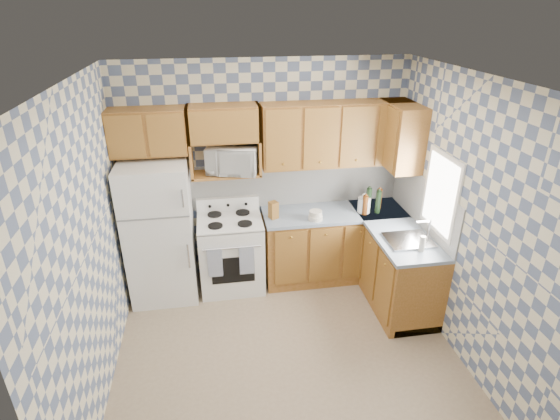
% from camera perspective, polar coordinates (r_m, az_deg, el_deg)
% --- Properties ---
extents(floor, '(3.40, 3.40, 0.00)m').
position_cam_1_polar(floor, '(4.71, 0.91, -17.95)').
color(floor, '#826B52').
rests_on(floor, ground).
extents(back_wall, '(3.40, 0.02, 2.70)m').
position_cam_1_polar(back_wall, '(5.34, -2.00, 4.81)').
color(back_wall, slate).
rests_on(back_wall, ground).
extents(right_wall, '(0.02, 3.20, 2.70)m').
position_cam_1_polar(right_wall, '(4.50, 22.89, -1.45)').
color(right_wall, slate).
rests_on(right_wall, ground).
extents(backsplash_back, '(2.60, 0.02, 0.56)m').
position_cam_1_polar(backsplash_back, '(5.45, 2.21, 3.54)').
color(backsplash_back, silver).
rests_on(backsplash_back, back_wall).
extents(backsplash_right, '(0.02, 1.60, 0.56)m').
position_cam_1_polar(backsplash_right, '(5.18, 18.13, 0.99)').
color(backsplash_right, silver).
rests_on(backsplash_right, right_wall).
extents(refrigerator, '(0.75, 0.70, 1.68)m').
position_cam_1_polar(refrigerator, '(5.24, -15.39, -2.73)').
color(refrigerator, silver).
rests_on(refrigerator, floor).
extents(stove_body, '(0.76, 0.65, 0.90)m').
position_cam_1_polar(stove_body, '(5.41, -6.37, -5.68)').
color(stove_body, silver).
rests_on(stove_body, floor).
extents(cooktop, '(0.76, 0.65, 0.02)m').
position_cam_1_polar(cooktop, '(5.19, -6.61, -1.37)').
color(cooktop, silver).
rests_on(cooktop, stove_body).
extents(backguard, '(0.76, 0.08, 0.17)m').
position_cam_1_polar(backguard, '(5.40, -6.83, 0.83)').
color(backguard, silver).
rests_on(backguard, cooktop).
extents(dish_towel_left, '(0.17, 0.02, 0.36)m').
position_cam_1_polar(dish_towel_left, '(5.06, -8.49, -6.86)').
color(dish_towel_left, navy).
rests_on(dish_towel_left, stove_body).
extents(dish_towel_right, '(0.17, 0.02, 0.36)m').
position_cam_1_polar(dish_towel_right, '(5.07, -4.36, -6.56)').
color(dish_towel_right, navy).
rests_on(dish_towel_right, stove_body).
extents(base_cabinets_back, '(1.75, 0.60, 0.88)m').
position_cam_1_polar(base_cabinets_back, '(5.62, 6.93, -4.52)').
color(base_cabinets_back, brown).
rests_on(base_cabinets_back, floor).
extents(base_cabinets_right, '(0.60, 1.60, 0.88)m').
position_cam_1_polar(base_cabinets_right, '(5.40, 14.28, -6.55)').
color(base_cabinets_right, brown).
rests_on(base_cabinets_right, floor).
extents(countertop_back, '(1.77, 0.63, 0.04)m').
position_cam_1_polar(countertop_back, '(5.41, 7.20, -0.32)').
color(countertop_back, slate).
rests_on(countertop_back, base_cabinets_back).
extents(countertop_right, '(0.63, 1.60, 0.04)m').
position_cam_1_polar(countertop_right, '(5.18, 14.77, -2.23)').
color(countertop_right, slate).
rests_on(countertop_right, base_cabinets_right).
extents(upper_cabinets_back, '(1.75, 0.33, 0.74)m').
position_cam_1_polar(upper_cabinets_back, '(5.20, 7.34, 9.82)').
color(upper_cabinets_back, brown).
rests_on(upper_cabinets_back, back_wall).
extents(upper_cabinets_fridge, '(0.82, 0.33, 0.50)m').
position_cam_1_polar(upper_cabinets_fridge, '(5.00, -16.89, 9.76)').
color(upper_cabinets_fridge, brown).
rests_on(upper_cabinets_fridge, back_wall).
extents(upper_cabinets_right, '(0.33, 0.70, 0.74)m').
position_cam_1_polar(upper_cabinets_right, '(5.27, 15.43, 9.35)').
color(upper_cabinets_right, brown).
rests_on(upper_cabinets_right, right_wall).
extents(microwave_shelf, '(0.80, 0.33, 0.03)m').
position_cam_1_polar(microwave_shelf, '(5.12, -7.01, 4.72)').
color(microwave_shelf, brown).
rests_on(microwave_shelf, back_wall).
extents(microwave, '(0.65, 0.52, 0.32)m').
position_cam_1_polar(microwave, '(5.07, -6.18, 6.61)').
color(microwave, silver).
rests_on(microwave, microwave_shelf).
extents(sink, '(0.48, 0.40, 0.03)m').
position_cam_1_polar(sink, '(4.89, 16.43, -3.83)').
color(sink, '#B7B7BC').
rests_on(sink, countertop_right).
extents(window, '(0.02, 0.66, 0.86)m').
position_cam_1_polar(window, '(4.80, 20.28, 1.99)').
color(window, silver).
rests_on(window, right_wall).
extents(bottle_0, '(0.07, 0.07, 0.30)m').
position_cam_1_polar(bottle_0, '(5.40, 11.49, 1.32)').
color(bottle_0, black).
rests_on(bottle_0, countertop_back).
extents(bottle_1, '(0.07, 0.07, 0.28)m').
position_cam_1_polar(bottle_1, '(5.39, 12.69, 1.03)').
color(bottle_1, black).
rests_on(bottle_1, countertop_back).
extents(bottle_2, '(0.07, 0.07, 0.26)m').
position_cam_1_polar(bottle_2, '(5.50, 12.80, 1.39)').
color(bottle_2, '#562A0D').
rests_on(bottle_2, countertop_back).
extents(bottle_3, '(0.07, 0.07, 0.24)m').
position_cam_1_polar(bottle_3, '(5.32, 11.04, 0.63)').
color(bottle_3, '#562A0D').
rests_on(bottle_3, countertop_back).
extents(knife_block, '(0.12, 0.12, 0.21)m').
position_cam_1_polar(knife_block, '(5.14, -0.86, -0.00)').
color(knife_block, brown).
rests_on(knife_block, countertop_back).
extents(electric_kettle, '(0.15, 0.15, 0.19)m').
position_cam_1_polar(electric_kettle, '(5.39, 10.91, 0.65)').
color(electric_kettle, silver).
rests_on(electric_kettle, countertop_back).
extents(food_containers, '(0.17, 0.17, 0.11)m').
position_cam_1_polar(food_containers, '(5.14, 4.67, -0.69)').
color(food_containers, beige).
rests_on(food_containers, countertop_back).
extents(soap_bottle, '(0.06, 0.06, 0.17)m').
position_cam_1_polar(soap_bottle, '(4.70, 18.07, -4.21)').
color(soap_bottle, beige).
rests_on(soap_bottle, countertop_right).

